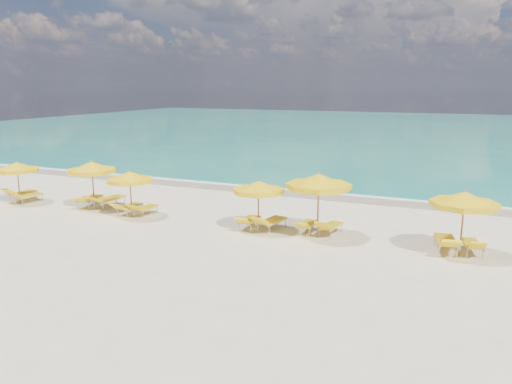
% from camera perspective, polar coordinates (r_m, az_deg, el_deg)
% --- Properties ---
extents(ground_plane, '(120.00, 120.00, 0.00)m').
position_cam_1_polar(ground_plane, '(20.73, -1.64, -4.05)').
color(ground_plane, beige).
extents(ocean, '(120.00, 80.00, 0.30)m').
position_cam_1_polar(ocean, '(66.83, 16.02, 6.78)').
color(ocean, '#14745F').
rests_on(ocean, ground).
extents(wet_sand_band, '(120.00, 2.60, 0.01)m').
position_cam_1_polar(wet_sand_band, '(27.42, 4.86, -0.05)').
color(wet_sand_band, tan).
rests_on(wet_sand_band, ground).
extents(foam_line, '(120.00, 1.20, 0.03)m').
position_cam_1_polar(foam_line, '(28.16, 5.38, 0.27)').
color(foam_line, white).
rests_on(foam_line, ground).
extents(whitecap_near, '(14.00, 0.36, 0.05)m').
position_cam_1_polar(whitecap_near, '(38.33, 0.89, 3.51)').
color(whitecap_near, white).
rests_on(whitecap_near, ground).
extents(whitecap_far, '(18.00, 0.30, 0.05)m').
position_cam_1_polar(whitecap_far, '(42.45, 22.50, 3.44)').
color(whitecap_far, white).
rests_on(whitecap_far, ground).
extents(umbrella_1, '(2.65, 2.65, 2.11)m').
position_cam_1_polar(umbrella_1, '(27.26, -25.65, 2.56)').
color(umbrella_1, '#A07450').
rests_on(umbrella_1, ground).
extents(umbrella_2, '(3.02, 3.02, 2.31)m').
position_cam_1_polar(umbrella_2, '(24.72, -18.26, 2.67)').
color(umbrella_2, '#A07450').
rests_on(umbrella_2, ground).
extents(umbrella_3, '(2.49, 2.49, 2.11)m').
position_cam_1_polar(umbrella_3, '(22.64, -14.22, 1.64)').
color(umbrella_3, '#A07450').
rests_on(umbrella_3, ground).
extents(umbrella_4, '(2.64, 2.64, 2.11)m').
position_cam_1_polar(umbrella_4, '(19.79, 0.28, 0.54)').
color(umbrella_4, '#A07450').
rests_on(umbrella_4, ground).
extents(umbrella_5, '(3.15, 3.15, 2.56)m').
position_cam_1_polar(umbrella_5, '(19.07, 7.18, 1.17)').
color(umbrella_5, '#A07450').
rests_on(umbrella_5, ground).
extents(umbrella_6, '(2.32, 2.32, 2.32)m').
position_cam_1_polar(umbrella_6, '(18.30, 22.72, -0.83)').
color(umbrella_6, '#A07450').
rests_on(umbrella_6, ground).
extents(lounger_1_left, '(0.63, 1.76, 0.81)m').
position_cam_1_polar(lounger_1_left, '(28.15, -25.13, -0.40)').
color(lounger_1_left, '#A5A8AD').
rests_on(lounger_1_left, ground).
extents(lounger_1_right, '(0.76, 1.71, 0.83)m').
position_cam_1_polar(lounger_1_right, '(27.39, -24.59, -0.69)').
color(lounger_1_right, '#A5A8AD').
rests_on(lounger_1_right, ground).
extents(lounger_2_left, '(1.02, 2.06, 0.73)m').
position_cam_1_polar(lounger_2_left, '(25.50, -18.45, -1.05)').
color(lounger_2_left, '#A5A8AD').
rests_on(lounger_2_left, ground).
extents(lounger_2_right, '(1.02, 2.17, 0.78)m').
position_cam_1_polar(lounger_2_right, '(25.03, -16.45, -1.13)').
color(lounger_2_right, '#A5A8AD').
rests_on(lounger_2_right, ground).
extents(lounger_3_left, '(0.60, 1.73, 0.70)m').
position_cam_1_polar(lounger_3_left, '(23.52, -14.28, -1.94)').
color(lounger_3_left, '#A5A8AD').
rests_on(lounger_3_left, ground).
extents(lounger_3_right, '(0.63, 1.64, 0.69)m').
position_cam_1_polar(lounger_3_right, '(23.14, -12.51, -2.11)').
color(lounger_3_right, '#A5A8AD').
rests_on(lounger_3_right, ground).
extents(lounger_4_left, '(0.66, 1.75, 0.71)m').
position_cam_1_polar(lounger_4_left, '(20.56, -0.76, -3.58)').
color(lounger_4_left, '#A5A8AD').
rests_on(lounger_4_left, ground).
extents(lounger_4_right, '(0.98, 1.97, 0.79)m').
position_cam_1_polar(lounger_4_right, '(20.28, 1.78, -3.75)').
color(lounger_4_right, '#A5A8AD').
rests_on(lounger_4_right, ground).
extents(lounger_5_left, '(0.57, 1.66, 0.68)m').
position_cam_1_polar(lounger_5_left, '(20.09, 5.92, -4.06)').
color(lounger_5_left, '#A5A8AD').
rests_on(lounger_5_left, ground).
extents(lounger_5_right, '(0.80, 1.71, 0.75)m').
position_cam_1_polar(lounger_5_right, '(19.93, 8.48, -4.25)').
color(lounger_5_right, '#A5A8AD').
rests_on(lounger_5_right, ground).
extents(lounger_6_left, '(1.01, 2.09, 0.83)m').
position_cam_1_polar(lounger_6_left, '(18.93, 20.85, -5.71)').
color(lounger_6_left, '#A5A8AD').
rests_on(lounger_6_left, ground).
extents(lounger_6_right, '(0.88, 1.74, 0.75)m').
position_cam_1_polar(lounger_6_right, '(19.11, 23.41, -5.87)').
color(lounger_6_right, '#A5A8AD').
rests_on(lounger_6_right, ground).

